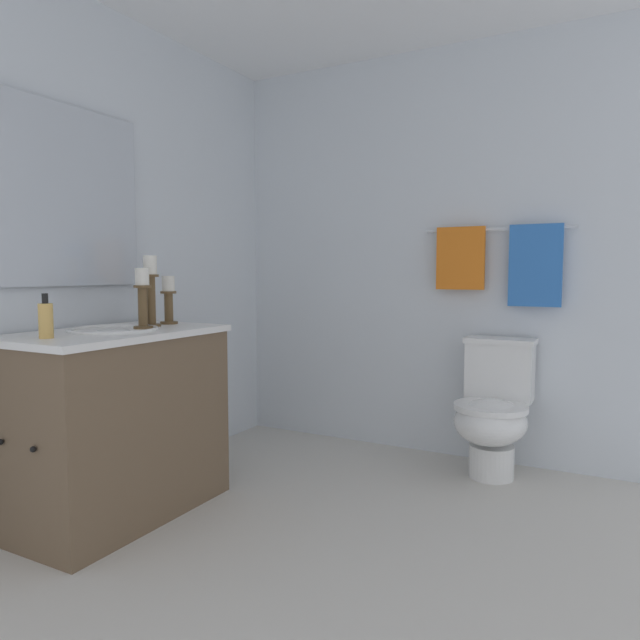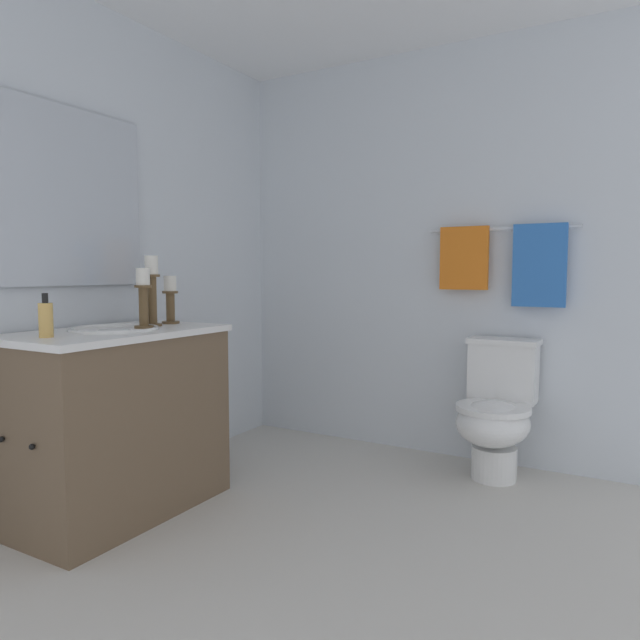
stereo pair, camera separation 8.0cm
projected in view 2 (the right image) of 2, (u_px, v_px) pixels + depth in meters
The scene contains 14 objects.
floor at pixel (320, 548), 2.36m from camera, with size 2.63×2.86×0.02m, color beige.
wall_back at pixel (437, 255), 3.50m from camera, with size 2.63×0.04×2.45m, color silver.
wall_left at pixel (95, 251), 2.91m from camera, with size 0.04×2.86×2.45m, color silver.
vanity_cabinet at pixel (117, 421), 2.67m from camera, with size 0.58×0.99×0.86m.
sink_basin at pixel (115, 338), 2.64m from camera, with size 0.40×0.40×0.24m.
mirror at pixel (70, 197), 2.72m from camera, with size 0.02×0.83×0.84m, color silver.
candle_holder_tall at pixel (170, 298), 2.96m from camera, with size 0.09×0.09×0.25m.
candle_holder_short at pixel (152, 288), 2.82m from camera, with size 0.09×0.09×0.34m.
candle_holder_mid at pixel (143, 296), 2.71m from camera, with size 0.09×0.09×0.28m.
soap_bottle at pixel (46, 319), 2.33m from camera, with size 0.06×0.06×0.18m.
toilet at pixel (496, 412), 3.11m from camera, with size 0.39×0.54×0.75m.
towel_bar at pixel (502, 229), 3.24m from camera, with size 0.02×0.02×0.83m, color silver.
towel_near_vanity at pixel (464, 258), 3.34m from camera, with size 0.28×0.03×0.36m, color orange.
towel_center at pixel (539, 265), 3.14m from camera, with size 0.28×0.03×0.45m, color blue.
Camera 2 is at (1.13, -1.98, 1.12)m, focal length 32.31 mm.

